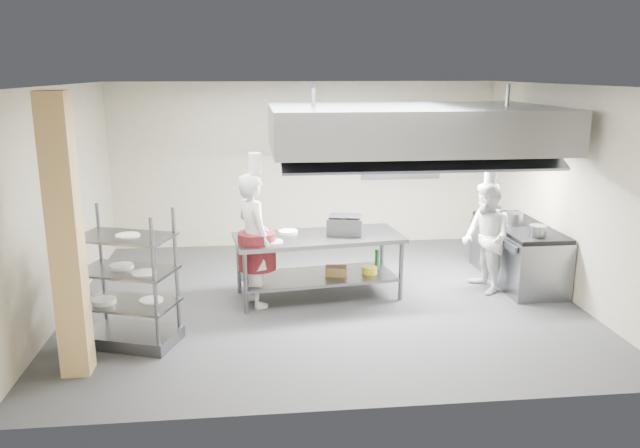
{
  "coord_description": "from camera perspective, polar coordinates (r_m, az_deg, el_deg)",
  "views": [
    {
      "loc": [
        -0.97,
        -8.35,
        3.19
      ],
      "look_at": [
        -0.03,
        0.2,
        1.06
      ],
      "focal_mm": 35.0,
      "sensor_mm": 36.0,
      "label": 1
    }
  ],
  "objects": [
    {
      "name": "stockpot",
      "position": [
        9.93,
        17.27,
        0.47
      ],
      "size": [
        0.28,
        0.28,
        0.19
      ],
      "primitive_type": "cylinder",
      "color": "gray",
      "rests_on": "range_top"
    },
    {
      "name": "wall_shelf",
      "position": [
        11.65,
        7.58,
        5.42
      ],
      "size": [
        1.5,
        0.28,
        0.04
      ],
      "primitive_type": "cube",
      "color": "gray",
      "rests_on": "wall_back"
    },
    {
      "name": "wicker_basket",
      "position": [
        8.99,
        1.48,
        -4.31
      ],
      "size": [
        0.33,
        0.26,
        0.13
      ],
      "primitive_type": "cube",
      "rotation": [
        0.0,
        0.0,
        -0.18
      ],
      "color": "olive",
      "rests_on": "island_undershelf"
    },
    {
      "name": "chef_line",
      "position": [
        9.41,
        14.94,
        -1.24
      ],
      "size": [
        0.69,
        0.84,
        1.63
      ],
      "primitive_type": "imported",
      "rotation": [
        0.0,
        0.0,
        -1.48
      ],
      "color": "silver",
      "rests_on": "floor"
    },
    {
      "name": "plate_stack",
      "position": [
        7.77,
        -17.05,
        -6.79
      ],
      "size": [
        0.28,
        0.28,
        0.05
      ],
      "primitive_type": "cylinder",
      "color": "white",
      "rests_on": "pass_rack"
    },
    {
      "name": "exhaust_hood",
      "position": [
        9.08,
        8.32,
        8.74
      ],
      "size": [
        4.0,
        2.5,
        0.6
      ],
      "primitive_type": "cube",
      "color": "gray",
      "rests_on": "ceiling"
    },
    {
      "name": "griddle",
      "position": [
        8.93,
        2.29,
        -0.12
      ],
      "size": [
        0.57,
        0.48,
        0.24
      ],
      "primitive_type": "cube",
      "rotation": [
        0.0,
        0.0,
        -0.22
      ],
      "color": "slate",
      "rests_on": "island_worktop"
    },
    {
      "name": "hood_strip_a",
      "position": [
        8.93,
        2.61,
        6.72
      ],
      "size": [
        1.6,
        0.12,
        0.04
      ],
      "primitive_type": "cube",
      "color": "white",
      "rests_on": "exhaust_hood"
    },
    {
      "name": "wall_left",
      "position": [
        8.89,
        -22.7,
        1.84
      ],
      "size": [
        0.0,
        6.0,
        6.0
      ],
      "primitive_type": "plane",
      "rotation": [
        1.57,
        0.0,
        1.57
      ],
      "color": "#9F967E",
      "rests_on": "ground"
    },
    {
      "name": "island",
      "position": [
        8.97,
        -0.13,
        -3.88
      ],
      "size": [
        2.47,
        1.28,
        0.91
      ],
      "primitive_type": null,
      "rotation": [
        0.0,
        0.0,
        0.13
      ],
      "color": "slate",
      "rests_on": "floor"
    },
    {
      "name": "chef_plating",
      "position": [
        7.56,
        -21.61,
        -5.63
      ],
      "size": [
        0.77,
        1.0,
        1.58
      ],
      "primitive_type": "imported",
      "rotation": [
        0.0,
        0.0,
        -1.09
      ],
      "color": "white",
      "rests_on": "floor"
    },
    {
      "name": "chef_head",
      "position": [
        8.58,
        -6.09,
        -1.48
      ],
      "size": [
        0.7,
        0.8,
        1.86
      ],
      "primitive_type": "imported",
      "rotation": [
        0.0,
        0.0,
        2.02
      ],
      "color": "white",
      "rests_on": "floor"
    },
    {
      "name": "range_top",
      "position": [
        10.01,
        17.79,
        -0.2
      ],
      "size": [
        0.78,
        1.96,
        0.06
      ],
      "primitive_type": "cube",
      "color": "black",
      "rests_on": "cooking_range"
    },
    {
      "name": "column",
      "position": [
        6.95,
        -22.21,
        -1.25
      ],
      "size": [
        0.3,
        0.3,
        3.0
      ],
      "primitive_type": "cube",
      "color": "#DAB070",
      "rests_on": "floor"
    },
    {
      "name": "floor",
      "position": [
        8.99,
        0.32,
        -6.89
      ],
      "size": [
        7.0,
        7.0,
        0.0
      ],
      "primitive_type": "plane",
      "color": "#2C2C2E",
      "rests_on": "ground"
    },
    {
      "name": "wall_right",
      "position": [
        9.62,
        21.54,
        2.79
      ],
      "size": [
        0.0,
        6.0,
        6.0
      ],
      "primitive_type": "plane",
      "rotation": [
        1.57,
        0.0,
        -1.57
      ],
      "color": "#9F967E",
      "rests_on": "ground"
    },
    {
      "name": "island_worktop",
      "position": [
        8.85,
        -0.14,
        -1.26
      ],
      "size": [
        2.47,
        1.28,
        0.06
      ],
      "primitive_type": "cube",
      "rotation": [
        0.0,
        0.0,
        0.13
      ],
      "color": "gray",
      "rests_on": "island"
    },
    {
      "name": "cooking_range",
      "position": [
        10.12,
        17.6,
        -2.67
      ],
      "size": [
        0.8,
        2.0,
        0.84
      ],
      "primitive_type": "cube",
      "color": "slate",
      "rests_on": "floor"
    },
    {
      "name": "hood_strip_b",
      "position": [
        9.38,
        13.62,
        6.69
      ],
      "size": [
        1.6,
        0.12,
        0.04
      ],
      "primitive_type": "cube",
      "color": "white",
      "rests_on": "exhaust_hood"
    },
    {
      "name": "ceiling",
      "position": [
        8.41,
        0.35,
        12.59
      ],
      "size": [
        7.0,
        7.0,
        0.0
      ],
      "primitive_type": "plane",
      "rotation": [
        3.14,
        0.0,
        0.0
      ],
      "color": "silver",
      "rests_on": "wall_back"
    },
    {
      "name": "wall_back",
      "position": [
        11.52,
        -1.38,
        5.43
      ],
      "size": [
        7.0,
        0.0,
        7.0
      ],
      "primitive_type": "plane",
      "rotation": [
        1.57,
        0.0,
        0.0
      ],
      "color": "#9F967E",
      "rests_on": "ground"
    },
    {
      "name": "pass_rack",
      "position": [
        7.68,
        -17.2,
        -4.75
      ],
      "size": [
        1.24,
        0.96,
        1.64
      ],
      "primitive_type": null,
      "rotation": [
        0.0,
        0.0,
        -0.34
      ],
      "color": "slate",
      "rests_on": "floor"
    },
    {
      "name": "island_undershelf",
      "position": [
        9.01,
        -0.13,
        -4.82
      ],
      "size": [
        2.27,
        1.15,
        0.04
      ],
      "primitive_type": "cube",
      "rotation": [
        0.0,
        0.0,
        0.13
      ],
      "color": "slate",
      "rests_on": "island"
    }
  ]
}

